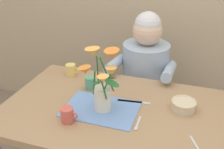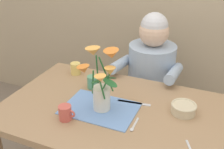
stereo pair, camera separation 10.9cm
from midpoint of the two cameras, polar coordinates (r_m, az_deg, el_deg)
The scene contains 10 objects.
dining_table at distance 1.57m, azimuth 1.65°, elevation -9.92°, with size 1.20×0.80×0.74m.
seated_person at distance 2.10m, azimuth 9.43°, elevation -2.64°, with size 0.45×0.47×1.14m.
striped_placemat at distance 1.50m, azimuth -0.44°, elevation -7.17°, with size 0.40×0.28×0.01m, color #6B93D1.
flower_vase at distance 1.42m, azimuth -0.11°, elevation -1.50°, with size 0.23×0.23×0.34m.
ceramic_bowl at distance 1.52m, azimuth 16.84°, elevation -6.83°, with size 0.14×0.14×0.06m.
dinner_knife at distance 1.56m, azimuth 6.66°, elevation -6.01°, with size 0.19×0.02×0.01m, color silver.
ceramic_mug at distance 1.87m, azimuth -5.97°, elevation 1.22°, with size 0.09×0.07×0.08m.
tea_cup at distance 1.41m, azimuth -7.58°, elevation -8.03°, with size 0.09×0.07×0.08m.
coffee_cup at distance 1.68m, azimuth -2.20°, elevation -1.64°, with size 0.09×0.07×0.08m.
spoon_1 at distance 1.38m, azimuth 6.84°, elevation -10.87°, with size 0.02×0.12×0.01m.
Camera 2 is at (0.51, -1.15, 1.59)m, focal length 43.50 mm.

